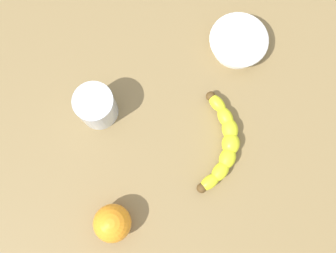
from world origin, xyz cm
name	(u,v)px	position (x,y,z in cm)	size (l,w,h in cm)	color
wooden_tabletop	(179,123)	(0.00, 0.00, 1.50)	(120.00, 120.00, 3.00)	olive
banana	(224,143)	(5.71, 9.21, 4.97)	(22.52, 10.50, 3.93)	yellow
smoothie_glass	(96,107)	(-3.52, -17.92, 7.06)	(8.57, 8.57, 8.68)	silver
ceramic_bowl	(238,42)	(-17.47, 14.59, 5.59)	(13.54, 13.54, 4.31)	white
orange_fruit	(112,223)	(21.21, -15.21, 6.92)	(7.84, 7.84, 7.84)	orange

